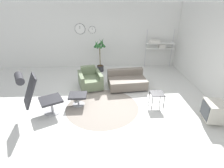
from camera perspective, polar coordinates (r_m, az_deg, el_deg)
The scene contains 12 objects.
ground_plane at distance 5.48m, azimuth -1.01°, elevation -5.40°, with size 12.00×12.00×0.00m, color silver.
wall_back at distance 8.02m, azimuth -1.84°, elevation 15.36°, with size 12.00×0.09×2.80m.
wall_right at distance 5.94m, azimuth 31.99°, elevation 7.85°, with size 0.06×12.00×2.80m.
round_rug at distance 5.18m, azimuth -3.14°, elevation -7.45°, with size 2.12×2.12×0.01m.
lounge_chair at distance 4.84m, azimuth -23.62°, elevation -2.48°, with size 1.11×0.91×1.27m.
ottoman at distance 5.25m, azimuth -11.06°, elevation -4.18°, with size 0.51×0.44×0.34m.
armchair_red at distance 6.22m, azimuth -7.13°, elevation 1.14°, with size 0.95×1.03×0.71m.
couch_low at distance 6.23m, azimuth 4.83°, elevation 0.87°, with size 1.38×0.98×0.60m.
side_table at distance 5.20m, azimuth 14.50°, elevation -3.44°, with size 0.38×0.38×0.43m.
crt_television at distance 5.14m, azimuth 30.21°, elevation -7.73°, with size 0.51×0.60×0.55m.
potted_plant at distance 7.55m, azimuth -3.94°, elevation 9.40°, with size 0.52×0.51×1.47m.
shelf_unit at distance 8.14m, azimuth 15.03°, elevation 12.31°, with size 1.25×0.28×1.70m.
Camera 1 is at (-0.12, -4.70, 2.82)m, focal length 28.00 mm.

